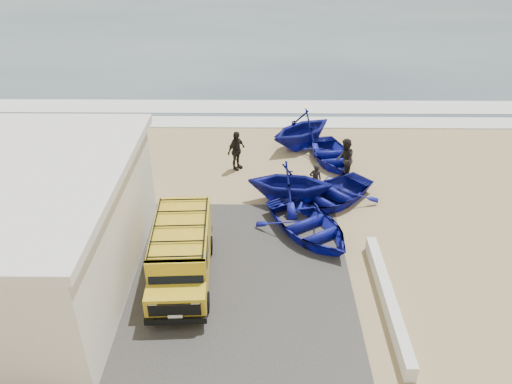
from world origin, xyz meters
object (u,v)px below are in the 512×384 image
object	(u,v)px
parapet	(388,299)
van	(181,252)
fisherman_front	(315,179)
building	(1,231)
boat_mid_left	(290,182)
boat_mid_right	(331,154)
boat_near_left	(308,226)
boat_near_right	(332,194)
boat_far_left	(302,129)
fisherman_back	(236,151)
fisherman_middle	(345,160)

from	to	relation	value
parapet	van	size ratio (longest dim) A/B	1.23
fisherman_front	parapet	bearing A→B (deg)	102.66
building	van	xyz separation A→B (m)	(5.70, 0.32, -1.06)
boat_mid_left	boat_mid_right	xyz separation A→B (m)	(2.26, 3.78, -0.55)
boat_near_left	boat_mid_left	size ratio (longest dim) A/B	1.21
parapet	boat_near_right	bearing A→B (deg)	99.53
parapet	boat_far_left	size ratio (longest dim) A/B	1.56
van	boat_mid_left	size ratio (longest dim) A/B	1.36
van	boat_near_right	world-z (taller)	van
boat_mid_right	van	bearing A→B (deg)	-134.17
building	parapet	world-z (taller)	building
fisherman_front	boat_near_right	bearing A→B (deg)	133.55
boat_near_left	fisherman_back	size ratio (longest dim) A/B	2.23
building	boat_near_right	bearing A→B (deg)	24.82
boat_far_left	fisherman_front	xyz separation A→B (m)	(0.26, -4.89, -0.26)
building	fisherman_front	bearing A→B (deg)	29.00
fisherman_front	fisherman_back	world-z (taller)	fisherman_back
building	boat_near_left	bearing A→B (deg)	15.63
boat_near_left	fisherman_middle	xyz separation A→B (m)	(2.00, 4.52, 0.56)
boat_near_left	parapet	bearing A→B (deg)	-92.15
building	boat_near_left	xyz separation A→B (m)	(10.24, 2.86, -1.71)
boat_far_left	building	bearing A→B (deg)	-85.19
fisherman_front	fisherman_middle	bearing A→B (deg)	-137.39
parapet	fisherman_middle	size ratio (longest dim) A/B	2.98
building	parapet	bearing A→B (deg)	-4.58
van	boat_near_right	size ratio (longest dim) A/B	1.17
van	fisherman_back	world-z (taller)	van
boat_mid_left	boat_far_left	distance (m)	5.58
van	boat_near_left	bearing A→B (deg)	26.29
building	boat_mid_right	xyz separation A→B (m)	(11.88, 9.13, -1.77)
boat_near_left	fisherman_back	xyz separation A→B (m)	(-3.04, 5.47, 0.53)
boat_far_left	fisherman_back	size ratio (longest dim) A/B	1.97
boat_near_left	fisherman_middle	world-z (taller)	fisherman_middle
fisherman_middle	boat_far_left	bearing A→B (deg)	-143.98
boat_mid_left	fisherman_front	bearing A→B (deg)	-55.52
van	fisherman_front	distance (m)	7.60
boat_mid_left	boat_mid_right	bearing A→B (deg)	-24.63
boat_near_right	boat_far_left	bearing A→B (deg)	148.23
van	parapet	bearing A→B (deg)	-13.96
boat_far_left	fisherman_middle	distance (m)	3.88
boat_near_left	fisherman_back	bearing A→B (deg)	86.60
van	fisherman_front	size ratio (longest dim) A/B	3.25
van	boat_near_left	size ratio (longest dim) A/B	1.12
fisherman_back	boat_near_right	bearing A→B (deg)	-87.10
fisherman_front	fisherman_middle	xyz separation A→B (m)	(1.47, 1.42, 0.26)
parapet	boat_mid_right	bearing A→B (deg)	93.51
boat_near_left	boat_far_left	xyz separation A→B (m)	(0.27, 7.99, 0.56)
boat_mid_left	boat_mid_right	distance (m)	4.44
boat_near_left	boat_near_right	distance (m)	2.71
parapet	fisherman_back	bearing A→B (deg)	119.56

